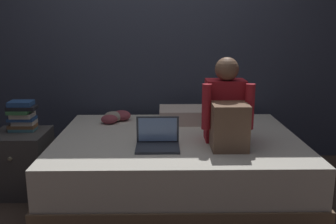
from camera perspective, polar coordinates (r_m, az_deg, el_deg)
The scene contains 9 objects.
ground_plane at distance 2.93m, azimuth -2.43°, elevation -14.76°, with size 8.00×8.00×0.00m, color #47382D.
wall_back at distance 3.78m, azimuth -2.17°, elevation 12.92°, with size 5.60×0.10×2.70m, color #383D4C.
bed at distance 3.10m, azimuth 1.40°, elevation -8.14°, with size 2.00×1.50×0.49m.
nightstand at distance 3.33m, azimuth -21.75°, elevation -7.28°, with size 0.44×0.46×0.52m.
person_sitting at distance 2.80m, azimuth 9.11°, elevation 0.06°, with size 0.39×0.44×0.66m.
laptop at distance 2.73m, azimuth -1.62°, elevation -4.43°, with size 0.32×0.23×0.22m.
pillow at distance 3.44m, azimuth 3.34°, elevation -0.46°, with size 0.56×0.36×0.13m, color beige.
book_stack at distance 3.27m, azimuth -21.73°, elevation -0.56°, with size 0.24×0.18×0.25m.
clothes_pile at distance 3.48m, azimuth -8.16°, elevation -0.73°, with size 0.26×0.25×0.10m.
Camera 1 is at (0.08, -2.58, 1.39)m, focal length 39.20 mm.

